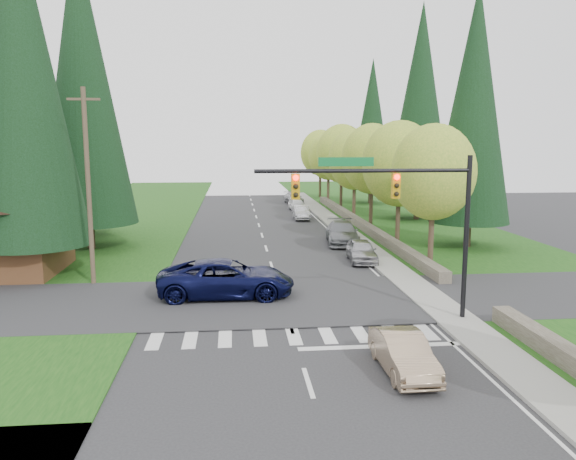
{
  "coord_description": "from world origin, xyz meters",
  "views": [
    {
      "loc": [
        -2.21,
        -17.16,
        7.34
      ],
      "look_at": [
        0.58,
        11.38,
        2.8
      ],
      "focal_mm": 35.0,
      "sensor_mm": 36.0,
      "label": 1
    }
  ],
  "objects": [
    {
      "name": "decid_tree_1",
      "position": [
        9.3,
        21.0,
        5.8
      ],
      "size": [
        5.2,
        5.2,
        8.8
      ],
      "color": "#38281C",
      "rests_on": "ground"
    },
    {
      "name": "conifer_e_c",
      "position": [
        14.0,
        48.0,
        9.29
      ],
      "size": [
        5.1,
        5.1,
        16.8
      ],
      "color": "#38281C",
      "rests_on": "ground"
    },
    {
      "name": "sedan_champagne",
      "position": [
        3.13,
        -0.51,
        0.64
      ],
      "size": [
        1.42,
        3.88,
        1.27
      ],
      "primitive_type": "imported",
      "rotation": [
        0.0,
        0.0,
        0.02
      ],
      "color": "tan",
      "rests_on": "ground"
    },
    {
      "name": "grass_west",
      "position": [
        -13.0,
        20.0,
        0.03
      ],
      "size": [
        14.0,
        110.0,
        0.06
      ],
      "primitive_type": "cube",
      "color": "#164512",
      "rests_on": "ground"
    },
    {
      "name": "suv_navy",
      "position": [
        -2.6,
        8.97,
        0.89
      ],
      "size": [
        6.5,
        3.1,
        1.79
      ],
      "primitive_type": "imported",
      "rotation": [
        0.0,
        0.0,
        1.55
      ],
      "color": "#0A0D33",
      "rests_on": "ground"
    },
    {
      "name": "conifer_e_b",
      "position": [
        15.0,
        34.0,
        10.79
      ],
      "size": [
        6.12,
        6.12,
        19.8
      ],
      "color": "#38281C",
      "rests_on": "ground"
    },
    {
      "name": "utility_pole",
      "position": [
        -9.5,
        12.0,
        5.14
      ],
      "size": [
        1.6,
        0.24,
        10.0
      ],
      "color": "#473828",
      "rests_on": "ground"
    },
    {
      "name": "conifer_e_a",
      "position": [
        14.0,
        20.0,
        9.79
      ],
      "size": [
        5.44,
        5.44,
        17.8
      ],
      "color": "#38281C",
      "rests_on": "ground"
    },
    {
      "name": "decid_tree_3",
      "position": [
        9.2,
        35.0,
        5.66
      ],
      "size": [
        5.0,
        5.0,
        8.55
      ],
      "color": "#38281C",
      "rests_on": "ground"
    },
    {
      "name": "stone_wall_north",
      "position": [
        8.6,
        30.0,
        0.35
      ],
      "size": [
        0.7,
        40.0,
        0.7
      ],
      "primitive_type": "cube",
      "color": "#4C4438",
      "rests_on": "ground"
    },
    {
      "name": "traffic_signal",
      "position": [
        4.37,
        4.5,
        4.98
      ],
      "size": [
        8.7,
        0.37,
        6.8
      ],
      "color": "black",
      "rests_on": "ground"
    },
    {
      "name": "parked_car_a",
      "position": [
        5.6,
        16.09,
        0.69
      ],
      "size": [
        1.91,
        4.13,
        1.37
      ],
      "primitive_type": "imported",
      "rotation": [
        0.0,
        0.0,
        -0.07
      ],
      "color": "#A7A7AC",
      "rests_on": "ground"
    },
    {
      "name": "parked_car_c",
      "position": [
        4.2,
        35.33,
        0.65
      ],
      "size": [
        1.49,
        4.01,
        1.31
      ],
      "primitive_type": "imported",
      "rotation": [
        0.0,
        0.0,
        -0.03
      ],
      "color": "silver",
      "rests_on": "ground"
    },
    {
      "name": "grass_east",
      "position": [
        13.0,
        20.0,
        0.03
      ],
      "size": [
        14.0,
        110.0,
        0.06
      ],
      "primitive_type": "cube",
      "color": "#164512",
      "rests_on": "ground"
    },
    {
      "name": "ground",
      "position": [
        0.0,
        0.0,
        0.0
      ],
      "size": [
        120.0,
        120.0,
        0.0
      ],
      "primitive_type": "plane",
      "color": "#28282B",
      "rests_on": "ground"
    },
    {
      "name": "decid_tree_2",
      "position": [
        9.1,
        28.0,
        5.93
      ],
      "size": [
        5.0,
        5.0,
        8.82
      ],
      "color": "#38281C",
      "rests_on": "ground"
    },
    {
      "name": "cross_street",
      "position": [
        0.0,
        8.0,
        0.0
      ],
      "size": [
        120.0,
        8.0,
        0.1
      ],
      "primitive_type": "cube",
      "color": "#28282B",
      "rests_on": "ground"
    },
    {
      "name": "decid_tree_5",
      "position": [
        9.1,
        49.0,
        5.53
      ],
      "size": [
        4.8,
        4.8,
        8.3
      ],
      "color": "#38281C",
      "rests_on": "ground"
    },
    {
      "name": "conifer_w_c",
      "position": [
        -12.0,
        22.0,
        11.29
      ],
      "size": [
        6.46,
        6.46,
        20.8
      ],
      "color": "#38281C",
      "rests_on": "ground"
    },
    {
      "name": "sidewalk_east",
      "position": [
        6.9,
        22.0,
        0.07
      ],
      "size": [
        1.8,
        80.0,
        0.13
      ],
      "primitive_type": "cube",
      "color": "gray",
      "rests_on": "ground"
    },
    {
      "name": "parked_car_d",
      "position": [
        4.57,
        42.44,
        0.64
      ],
      "size": [
        1.75,
        3.84,
        1.28
      ],
      "primitive_type": "imported",
      "rotation": [
        0.0,
        0.0,
        0.07
      ],
      "color": "white",
      "rests_on": "ground"
    },
    {
      "name": "conifer_w_e",
      "position": [
        -14.0,
        28.0,
        10.29
      ],
      "size": [
        5.78,
        5.78,
        18.8
      ],
      "color": "#38281C",
      "rests_on": "ground"
    },
    {
      "name": "conifer_w_a",
      "position": [
        -13.0,
        14.0,
        10.79
      ],
      "size": [
        6.12,
        6.12,
        19.8
      ],
      "color": "#38281C",
      "rests_on": "ground"
    },
    {
      "name": "decid_tree_6",
      "position": [
        9.2,
        56.0,
        5.86
      ],
      "size": [
        5.2,
        5.2,
        8.86
      ],
      "color": "#38281C",
      "rests_on": "ground"
    },
    {
      "name": "brown_building",
      "position": [
        -15.0,
        15.0,
        3.14
      ],
      "size": [
        8.4,
        8.4,
        5.4
      ],
      "color": "#4C2D19",
      "rests_on": "ground"
    },
    {
      "name": "decid_tree_4",
      "position": [
        9.3,
        42.0,
        6.06
      ],
      "size": [
        5.4,
        5.4,
        9.18
      ],
      "color": "#38281C",
      "rests_on": "ground"
    },
    {
      "name": "curb_east",
      "position": [
        6.05,
        22.0,
        0.07
      ],
      "size": [
        0.2,
        80.0,
        0.13
      ],
      "primitive_type": "cube",
      "color": "gray",
      "rests_on": "ground"
    },
    {
      "name": "parked_car_e",
      "position": [
        4.94,
        49.2,
        0.65
      ],
      "size": [
        2.23,
        4.63,
        1.3
      ],
      "primitive_type": "imported",
      "rotation": [
        0.0,
        0.0,
        0.09
      ],
      "color": "#9E9FA3",
      "rests_on": "ground"
    },
    {
      "name": "parked_car_b",
      "position": [
        5.6,
        22.34,
        0.79
      ],
      "size": [
        2.81,
        5.66,
        1.58
      ],
      "primitive_type": "imported",
      "rotation": [
        0.0,
        0.0,
        -0.11
      ],
      "color": "gray",
      "rests_on": "ground"
    },
    {
      "name": "decid_tree_0",
      "position": [
        9.2,
        14.0,
        5.6
      ],
      "size": [
        4.8,
        4.8,
        8.37
      ],
      "color": "#38281C",
      "rests_on": "ground"
    }
  ]
}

